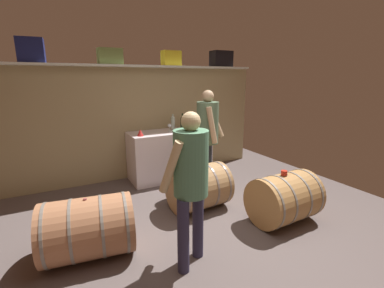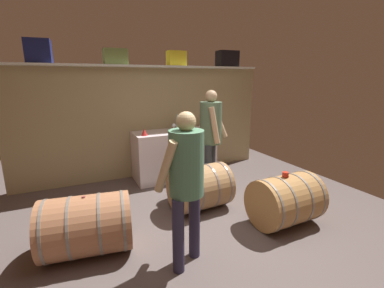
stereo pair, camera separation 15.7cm
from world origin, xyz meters
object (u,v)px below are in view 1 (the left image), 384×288
Objects in this scene: wine_bottle_clear at (173,123)px; red_funnel at (140,133)px; wine_barrel_flank at (199,187)px; visitor_tasting at (208,130)px; toolcase_black at (221,59)px; work_cabinet at (170,155)px; tasting_cup at (284,173)px; wine_barrel_near at (284,198)px; toolcase_yellow at (171,58)px; winemaker_pouring at (190,175)px; toolcase_navy at (31,50)px; toolcase_olive at (110,56)px; wine_barrel_far at (88,228)px; wine_glass at (169,126)px; wine_bottle_dark at (182,124)px.

wine_bottle_clear reaches higher than red_funnel.
wine_barrel_flank is 0.50× the size of visitor_tasting.
visitor_tasting is at bearing 45.56° from wine_barrel_flank.
work_cabinet is (-1.22, -0.22, -1.73)m from toolcase_black.
tasting_cup is (0.62, -2.15, 0.23)m from work_cabinet.
toolcase_yellow is at bearing 99.80° from wine_barrel_near.
winemaker_pouring is 1.87m from visitor_tasting.
red_funnel reaches higher than wine_barrel_near.
wine_bottle_clear is (2.12, -0.13, -1.18)m from toolcase_navy.
winemaker_pouring reaches higher than red_funnel.
toolcase_black is 0.25× the size of visitor_tasting.
work_cabinet is (0.92, -0.22, -1.71)m from toolcase_olive.
work_cabinet is at bearing -140.80° from wine_bottle_clear.
winemaker_pouring is at bearing -87.76° from toolcase_olive.
visitor_tasting is at bearing 102.79° from tasting_cup.
wine_bottle_clear is 0.35× the size of wine_barrel_near.
work_cabinet is 1.52× the size of wine_barrel_far.
toolcase_yellow reaches higher than wine_barrel_far.
wine_glass reaches higher than tasting_cup.
toolcase_olive reaches higher than work_cabinet.
visitor_tasting is (0.17, -0.58, -0.02)m from wine_bottle_dark.
wine_bottle_clear is 0.19× the size of winemaker_pouring.
toolcase_black is 5.27× the size of tasting_cup.
toolcase_yellow is 0.23× the size of work_cabinet.
toolcase_navy is 2.81m from visitor_tasting.
toolcase_olive is at bearing 122.92° from tasting_cup.
toolcase_yellow is at bearing 101.07° from tasting_cup.
wine_barrel_near is at bearing -100.52° from toolcase_black.
tasting_cup is at bearing 177.89° from wine_barrel_near.
winemaker_pouring is at bearing -175.36° from wine_barrel_near.
wine_glass is at bearing 12.96° from red_funnel.
work_cabinet is 0.65m from wine_bottle_dark.
work_cabinet is 19.27× the size of tasting_cup.
wine_barrel_far is at bearing -24.23° from visitor_tasting.
wine_bottle_dark is 2.01m from tasting_cup.
wine_barrel_far is at bearing -134.93° from toolcase_yellow.
tasting_cup is at bearing -24.38° from winemaker_pouring.
wine_bottle_clear is 3.87× the size of tasting_cup.
winemaker_pouring reaches higher than wine_glass.
red_funnel is at bearing -85.33° from visitor_tasting.
toolcase_yellow is 0.20× the size of visitor_tasting.
tasting_cup reaches higher than wine_barrel_far.
tasting_cup reaches higher than wine_barrel_flank.
wine_bottle_dark is 0.22× the size of winemaker_pouring.
wine_bottle_clear is at bearing -8.22° from toolcase_olive.
toolcase_yellow is 1.13× the size of wine_bottle_clear.
red_funnel is (0.33, -0.37, -1.21)m from toolcase_olive.
toolcase_black is 3.06m from wine_barrel_near.
wine_barrel_near is 0.51× the size of visitor_tasting.
toolcase_black is 1.63m from wine_bottle_dark.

